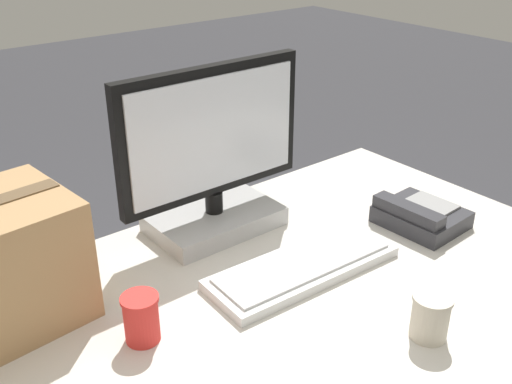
{
  "coord_description": "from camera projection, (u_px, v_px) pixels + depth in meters",
  "views": [
    {
      "loc": [
        -0.54,
        -0.78,
        1.48
      ],
      "look_at": [
        0.23,
        0.17,
        0.88
      ],
      "focal_mm": 42.0,
      "sensor_mm": 36.0,
      "label": 1
    }
  ],
  "objects": [
    {
      "name": "monitor",
      "position": [
        213.0,
        166.0,
        1.44
      ],
      "size": [
        0.5,
        0.2,
        0.42
      ],
      "color": "#B7B7B7",
      "rests_on": "office_desk"
    },
    {
      "name": "keyboard",
      "position": [
        303.0,
        267.0,
        1.34
      ],
      "size": [
        0.45,
        0.18,
        0.03
      ],
      "rotation": [
        0.0,
        0.0,
        -0.04
      ],
      "color": "silver",
      "rests_on": "office_desk"
    },
    {
      "name": "desk_phone",
      "position": [
        419.0,
        215.0,
        1.52
      ],
      "size": [
        0.18,
        0.21,
        0.07
      ],
      "rotation": [
        0.0,
        0.0,
        0.05
      ],
      "color": "#2D2D33",
      "rests_on": "office_desk"
    },
    {
      "name": "paper_cup_left",
      "position": [
        141.0,
        318.0,
        1.12
      ],
      "size": [
        0.07,
        0.07,
        0.1
      ],
      "color": "red",
      "rests_on": "office_desk"
    },
    {
      "name": "paper_cup_right",
      "position": [
        430.0,
        316.0,
        1.12
      ],
      "size": [
        0.08,
        0.08,
        0.09
      ],
      "color": "beige",
      "rests_on": "office_desk"
    }
  ]
}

